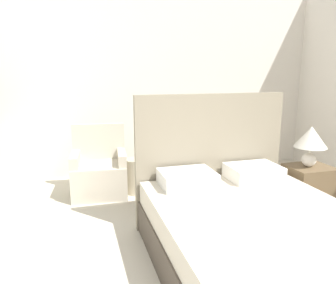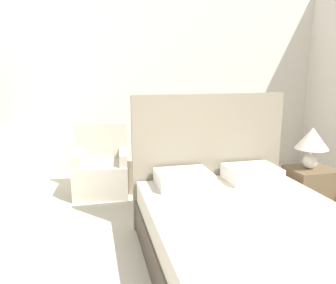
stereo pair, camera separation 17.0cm
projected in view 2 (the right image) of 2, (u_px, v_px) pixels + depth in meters
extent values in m
cube|color=silver|center=(139.00, 81.00, 5.01)|extent=(10.00, 0.06, 2.90)
cube|color=#4C4238|center=(253.00, 259.00, 2.57)|extent=(1.58, 1.98, 0.32)
cube|color=beige|center=(254.00, 228.00, 2.51)|extent=(1.55, 1.94, 0.21)
cube|color=gray|center=(209.00, 160.00, 3.42)|extent=(1.61, 0.06, 1.38)
cube|color=white|center=(183.00, 179.00, 3.11)|extent=(0.51, 0.39, 0.14)
cube|color=white|center=(251.00, 173.00, 3.27)|extent=(0.51, 0.39, 0.14)
cube|color=beige|center=(101.00, 179.00, 4.31)|extent=(0.74, 0.65, 0.42)
cube|color=beige|center=(101.00, 141.00, 4.47)|extent=(0.69, 0.13, 0.48)
cube|color=beige|center=(77.00, 158.00, 4.21)|extent=(0.15, 0.54, 0.15)
cube|color=beige|center=(123.00, 157.00, 4.29)|extent=(0.15, 0.54, 0.15)
cube|color=beige|center=(171.00, 174.00, 4.52)|extent=(0.73, 0.64, 0.42)
cube|color=beige|center=(168.00, 138.00, 4.68)|extent=(0.69, 0.11, 0.48)
cube|color=beige|center=(149.00, 154.00, 4.42)|extent=(0.14, 0.53, 0.15)
cube|color=beige|center=(192.00, 153.00, 4.51)|extent=(0.14, 0.53, 0.15)
cube|color=brown|center=(309.00, 194.00, 3.57)|extent=(0.47, 0.40, 0.58)
sphere|color=white|center=(310.00, 161.00, 3.49)|extent=(0.15, 0.15, 0.15)
cylinder|color=white|center=(311.00, 152.00, 3.47)|extent=(0.02, 0.02, 0.06)
cone|color=beige|center=(312.00, 138.00, 3.44)|extent=(0.35, 0.35, 0.23)
cylinder|color=#B7AD93|center=(137.00, 175.00, 4.38)|extent=(0.29, 0.29, 0.46)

